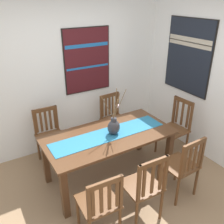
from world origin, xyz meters
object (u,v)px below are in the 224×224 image
(chair_3, at_px, (175,127))
(chair_4, at_px, (144,186))
(centerpiece_vase, at_px, (114,126))
(painting_on_side_wall, at_px, (188,56))
(chair_5, at_px, (182,165))
(chair_0, at_px, (49,135))
(chair_1, at_px, (100,203))
(chair_2, at_px, (114,118))
(dining_table, at_px, (109,141))
(painting_on_back_wall, at_px, (87,60))

(chair_3, height_order, chair_4, chair_3)
(centerpiece_vase, relative_size, painting_on_side_wall, 0.58)
(chair_5, bearing_deg, centerpiece_vase, 126.28)
(chair_0, xyz_separation_m, chair_1, (0.01, -1.68, -0.01))
(chair_2, height_order, chair_3, chair_3)
(dining_table, distance_m, centerpiece_vase, 0.25)
(chair_0, xyz_separation_m, chair_3, (1.89, -0.87, 0.01))
(dining_table, bearing_deg, painting_on_back_wall, 77.13)
(dining_table, height_order, centerpiece_vase, centerpiece_vase)
(centerpiece_vase, distance_m, chair_2, 1.07)
(centerpiece_vase, height_order, painting_on_back_wall, painting_on_back_wall)
(chair_1, height_order, chair_3, chair_3)
(chair_0, relative_size, chair_1, 1.01)
(chair_3, xyz_separation_m, chair_5, (-0.64, -0.80, -0.01))
(centerpiece_vase, distance_m, chair_0, 1.17)
(chair_5, bearing_deg, chair_2, 92.13)
(dining_table, bearing_deg, chair_4, -92.03)
(centerpiece_vase, xyz_separation_m, chair_3, (1.22, 0.01, -0.37))
(chair_1, distance_m, painting_on_side_wall, 2.75)
(dining_table, bearing_deg, chair_0, 125.63)
(chair_0, bearing_deg, chair_1, -89.58)
(chair_0, distance_m, chair_3, 2.08)
(centerpiece_vase, height_order, chair_1, centerpiece_vase)
(dining_table, relative_size, chair_1, 2.03)
(chair_4, relative_size, chair_5, 1.02)
(centerpiece_vase, distance_m, chair_5, 1.05)
(centerpiece_vase, xyz_separation_m, chair_0, (-0.67, 0.88, -0.38))
(chair_2, xyz_separation_m, painting_on_side_wall, (1.10, -0.56, 1.10))
(chair_1, relative_size, chair_3, 0.92)
(chair_3, distance_m, painting_on_back_wall, 1.87)
(chair_1, bearing_deg, painting_on_side_wall, 25.61)
(painting_on_back_wall, bearing_deg, dining_table, -102.87)
(chair_4, distance_m, chair_5, 0.67)
(chair_0, height_order, chair_5, chair_5)
(chair_0, distance_m, painting_on_back_wall, 1.38)
(dining_table, xyz_separation_m, chair_1, (-0.60, -0.83, -0.15))
(chair_3, xyz_separation_m, chair_4, (-1.31, -0.85, -0.01))
(chair_2, distance_m, painting_on_side_wall, 1.65)
(chair_4, height_order, painting_on_side_wall, painting_on_side_wall)
(dining_table, relative_size, painting_on_back_wall, 1.68)
(chair_4, bearing_deg, chair_2, 70.26)
(chair_5, bearing_deg, painting_on_side_wall, 46.07)
(dining_table, relative_size, chair_3, 1.87)
(centerpiece_vase, xyz_separation_m, chair_5, (0.58, -0.79, -0.38))
(chair_3, bearing_deg, dining_table, 179.04)
(dining_table, distance_m, chair_2, 1.02)
(chair_0, bearing_deg, chair_2, -1.13)
(chair_4, bearing_deg, chair_3, 33.03)
(chair_0, xyz_separation_m, painting_on_back_wall, (0.88, 0.34, 1.01))
(centerpiece_vase, relative_size, chair_5, 0.76)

